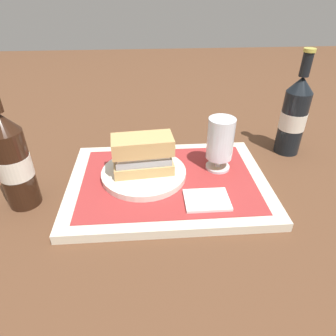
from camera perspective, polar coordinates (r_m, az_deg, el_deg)
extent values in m
plane|color=brown|center=(0.68, 0.00, -3.52)|extent=(3.00, 3.00, 0.00)
cube|color=beige|center=(0.68, 0.00, -2.84)|extent=(0.44, 0.32, 0.02)
cube|color=#9E2D2D|center=(0.67, 0.00, -2.11)|extent=(0.38, 0.27, 0.00)
cylinder|color=silver|center=(0.68, -4.61, -1.01)|extent=(0.19, 0.19, 0.01)
cube|color=tan|center=(0.67, -4.68, 0.34)|extent=(0.14, 0.08, 0.02)
cube|color=#9EA3A8|center=(0.66, -4.76, 1.81)|extent=(0.12, 0.07, 0.02)
cube|color=silver|center=(0.65, -4.80, 2.71)|extent=(0.11, 0.06, 0.01)
sphere|color=#47932D|center=(0.65, -0.39, 3.85)|extent=(0.04, 0.04, 0.04)
cube|color=tan|center=(0.64, -4.89, 4.41)|extent=(0.14, 0.08, 0.04)
cylinder|color=silver|center=(0.72, 9.40, 0.24)|extent=(0.06, 0.06, 0.01)
cylinder|color=silver|center=(0.71, 9.51, 1.26)|extent=(0.01, 0.01, 0.02)
cylinder|color=silver|center=(0.68, 9.96, 5.54)|extent=(0.06, 0.06, 0.09)
cylinder|color=gold|center=(0.69, 9.78, 3.82)|extent=(0.06, 0.06, 0.05)
cylinder|color=white|center=(0.68, 10.01, 5.98)|extent=(0.05, 0.05, 0.01)
cube|color=white|center=(0.61, 7.40, -6.03)|extent=(0.09, 0.07, 0.01)
cylinder|color=black|center=(0.85, 22.52, 7.88)|extent=(0.06, 0.06, 0.17)
cylinder|color=silver|center=(0.84, 22.64, 8.39)|extent=(0.07, 0.07, 0.05)
cone|color=black|center=(0.81, 24.06, 14.34)|extent=(0.06, 0.06, 0.04)
cylinder|color=black|center=(0.80, 24.83, 17.46)|extent=(0.02, 0.02, 0.05)
cylinder|color=#BFB74C|center=(0.79, 25.39, 19.61)|extent=(0.03, 0.03, 0.01)
cylinder|color=black|center=(0.66, -26.97, -0.29)|extent=(0.06, 0.06, 0.17)
cylinder|color=silver|center=(0.66, -27.14, 0.31)|extent=(0.07, 0.07, 0.05)
cone|color=black|center=(0.62, -29.31, 7.60)|extent=(0.06, 0.06, 0.04)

